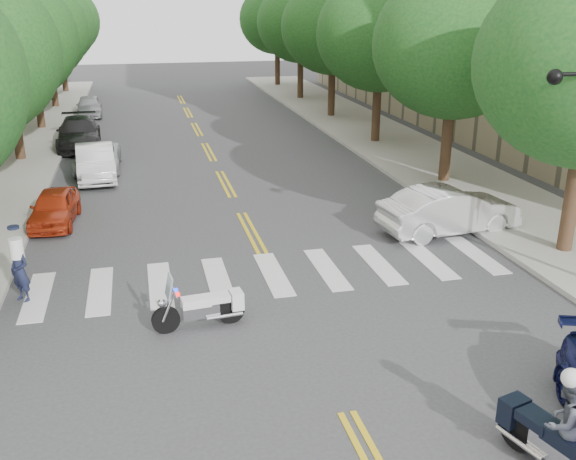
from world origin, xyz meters
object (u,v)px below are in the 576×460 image
object	(u,v)px
motorcycle_police	(560,428)
convertible	(449,210)
motorcycle_parked	(207,307)
officer_standing	(20,271)

from	to	relation	value
motorcycle_police	convertible	distance (m)	11.36
motorcycle_parked	officer_standing	size ratio (longest dim) A/B	1.35
motorcycle_parked	officer_standing	world-z (taller)	officer_standing
motorcycle_parked	convertible	xyz separation A→B (m)	(8.38, 4.56, 0.28)
motorcycle_police	officer_standing	size ratio (longest dim) A/B	1.47
officer_standing	convertible	distance (m)	12.94
motorcycle_police	officer_standing	xyz separation A→B (m)	(-9.22, 8.65, -0.07)
officer_standing	convertible	bearing A→B (deg)	54.04
officer_standing	convertible	size ratio (longest dim) A/B	0.35
motorcycle_parked	convertible	size ratio (longest dim) A/B	0.47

